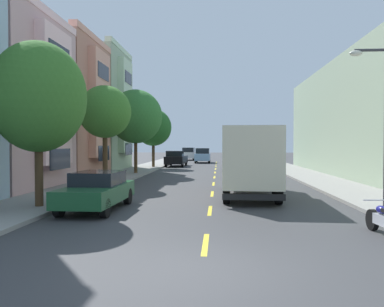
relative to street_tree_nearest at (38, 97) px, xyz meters
name	(u,v)px	position (x,y,z in m)	size (l,w,h in m)	color
ground_plane	(215,170)	(6.40, 23.23, -4.21)	(160.00, 160.00, 0.00)	#38383A
sidewalk_left	(137,171)	(-0.70, 21.23, -4.14)	(3.20, 120.00, 0.14)	gray
sidewalk_right	(296,171)	(13.50, 21.23, -4.14)	(3.20, 120.00, 0.14)	gray
lane_centerline_dashes	(215,175)	(6.40, 17.73, -4.21)	(0.14, 47.20, 0.01)	yellow
townhouse_third_terracotta	(11,110)	(-8.81, 14.50, 0.79)	(13.83, 7.96, 10.41)	#B27560
townhouse_fourth_sage	(61,111)	(-8.28, 22.66, 1.35)	(12.78, 7.96, 11.53)	#99AD8E
street_tree_nearest	(38,97)	(0.00, 0.00, 0.00)	(3.55, 3.55, 6.15)	#47331E
street_tree_second	(105,112)	(0.00, 8.77, 0.14)	(3.09, 3.09, 5.79)	#47331E
street_tree_third	(136,117)	(0.00, 17.53, 0.48)	(4.30, 4.30, 6.73)	#47331E
street_tree_farthest	(153,127)	(0.00, 26.30, -0.04)	(3.74, 3.74, 5.94)	#47331E
street_lamp	(381,114)	(12.32, -0.29, -0.70)	(1.35, 0.28, 5.71)	#38383D
delivery_box_truck	(250,157)	(8.19, 4.37, -2.38)	(2.67, 7.62, 3.19)	beige
parked_sedan_forest	(97,190)	(2.19, 0.09, -3.46)	(1.90, 4.54, 1.43)	#194C28
parked_hatchback_champagne	(246,155)	(10.78, 46.64, -3.46)	(1.84, 4.04, 1.50)	tan
parked_pickup_black	(176,159)	(2.01, 29.62, -3.39)	(2.14, 5.35, 1.73)	black
parked_pickup_teal	(258,160)	(10.74, 26.53, -3.39)	(2.11, 5.34, 1.73)	#195B60
parked_suv_silver	(189,154)	(2.08, 47.16, -3.23)	(2.06, 4.84, 1.93)	#B2B5BA
moving_sky_sedan	(203,155)	(4.60, 38.29, -3.23)	(1.95, 4.80, 1.93)	#7A9EC6
parked_motorcycle	(384,221)	(11.15, -3.58, -3.80)	(0.62, 2.05, 0.90)	black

